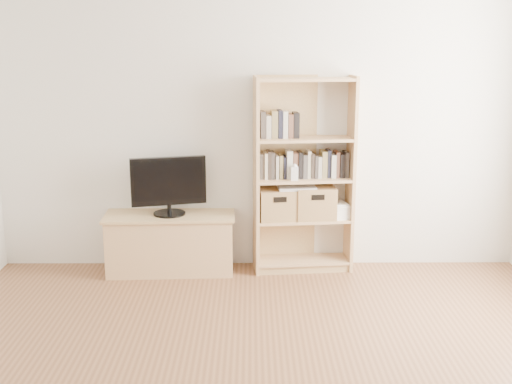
{
  "coord_description": "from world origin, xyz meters",
  "views": [
    {
      "loc": [
        -0.07,
        -2.93,
        1.98
      ],
      "look_at": [
        -0.03,
        1.9,
        0.8
      ],
      "focal_mm": 45.0,
      "sensor_mm": 36.0,
      "label": 1
    }
  ],
  "objects_px": {
    "tv_stand": "(171,244)",
    "laptop": "(297,187)",
    "television": "(169,186)",
    "basket_right": "(315,202)",
    "basket_left": "(277,204)",
    "baby_monitor": "(295,174)",
    "bookshelf": "(304,176)"
  },
  "relations": [
    {
      "from": "tv_stand",
      "to": "laptop",
      "type": "distance_m",
      "value": 1.18
    },
    {
      "from": "television",
      "to": "laptop",
      "type": "xyz_separation_m",
      "value": [
        1.08,
        0.04,
        -0.02
      ]
    },
    {
      "from": "television",
      "to": "basket_right",
      "type": "relative_size",
      "value": 1.89
    },
    {
      "from": "basket_left",
      "to": "basket_right",
      "type": "relative_size",
      "value": 0.95
    },
    {
      "from": "baby_monitor",
      "to": "basket_right",
      "type": "relative_size",
      "value": 0.35
    },
    {
      "from": "bookshelf",
      "to": "baby_monitor",
      "type": "relative_size",
      "value": 14.5
    },
    {
      "from": "tv_stand",
      "to": "basket_right",
      "type": "height_order",
      "value": "basket_right"
    },
    {
      "from": "basket_right",
      "to": "laptop",
      "type": "bearing_deg",
      "value": -178.27
    },
    {
      "from": "tv_stand",
      "to": "television",
      "type": "relative_size",
      "value": 1.68
    },
    {
      "from": "basket_right",
      "to": "tv_stand",
      "type": "bearing_deg",
      "value": 177.79
    },
    {
      "from": "basket_left",
      "to": "television",
      "type": "bearing_deg",
      "value": 173.74
    },
    {
      "from": "television",
      "to": "basket_right",
      "type": "xyz_separation_m",
      "value": [
        1.24,
        0.06,
        -0.15
      ]
    },
    {
      "from": "bookshelf",
      "to": "laptop",
      "type": "relative_size",
      "value": 5.29
    },
    {
      "from": "laptop",
      "to": "baby_monitor",
      "type": "bearing_deg",
      "value": -110.26
    },
    {
      "from": "bookshelf",
      "to": "basket_right",
      "type": "height_order",
      "value": "bookshelf"
    },
    {
      "from": "bookshelf",
      "to": "laptop",
      "type": "bearing_deg",
      "value": -172.83
    },
    {
      "from": "tv_stand",
      "to": "basket_left",
      "type": "relative_size",
      "value": 3.35
    },
    {
      "from": "tv_stand",
      "to": "laptop",
      "type": "height_order",
      "value": "laptop"
    },
    {
      "from": "tv_stand",
      "to": "television",
      "type": "height_order",
      "value": "television"
    },
    {
      "from": "bookshelf",
      "to": "laptop",
      "type": "xyz_separation_m",
      "value": [
        -0.06,
        -0.01,
        -0.1
      ]
    },
    {
      "from": "television",
      "to": "baby_monitor",
      "type": "xyz_separation_m",
      "value": [
        1.05,
        -0.05,
        0.12
      ]
    },
    {
      "from": "baby_monitor",
      "to": "basket_right",
      "type": "bearing_deg",
      "value": 30.96
    },
    {
      "from": "baby_monitor",
      "to": "laptop",
      "type": "height_order",
      "value": "baby_monitor"
    },
    {
      "from": "television",
      "to": "basket_right",
      "type": "distance_m",
      "value": 1.25
    },
    {
      "from": "basket_left",
      "to": "basket_right",
      "type": "xyz_separation_m",
      "value": [
        0.32,
        0.03,
        0.01
      ]
    },
    {
      "from": "laptop",
      "to": "television",
      "type": "bearing_deg",
      "value": 177.7
    },
    {
      "from": "tv_stand",
      "to": "basket_left",
      "type": "bearing_deg",
      "value": -0.85
    },
    {
      "from": "tv_stand",
      "to": "bookshelf",
      "type": "xyz_separation_m",
      "value": [
        1.13,
        0.05,
        0.59
      ]
    },
    {
      "from": "laptop",
      "to": "basket_left",
      "type": "bearing_deg",
      "value": -179.77
    },
    {
      "from": "tv_stand",
      "to": "laptop",
      "type": "relative_size",
      "value": 3.36
    },
    {
      "from": "television",
      "to": "baby_monitor",
      "type": "distance_m",
      "value": 1.06
    },
    {
      "from": "television",
      "to": "baby_monitor",
      "type": "relative_size",
      "value": 5.47
    }
  ]
}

